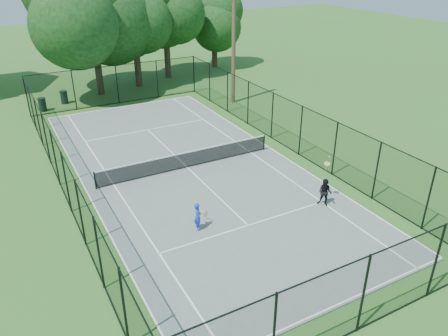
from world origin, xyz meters
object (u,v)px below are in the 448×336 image
trash_bin_left (42,105)px  trash_bin_right (64,97)px  utility_pole (234,46)px  player_blue (198,216)px  player_black (325,192)px  tennis_net (187,159)px

trash_bin_left → trash_bin_right: trash_bin_left is taller
trash_bin_right → utility_pole: utility_pole is taller
trash_bin_right → player_blue: bearing=-85.2°
trash_bin_right → player_blue: (1.73, -20.60, 0.19)m
utility_pole → player_black: size_ratio=3.81×
tennis_net → player_black: 7.76m
trash_bin_right → utility_pole: bearing=-27.1°
trash_bin_right → player_blue: size_ratio=0.79×
trash_bin_left → player_black: player_black is taller
player_black → tennis_net: bearing=121.1°
utility_pole → player_black: bearing=-104.3°
tennis_net → trash_bin_left: size_ratio=9.97×
tennis_net → player_blue: bearing=-109.8°
trash_bin_left → player_blue: player_blue is taller
player_black → utility_pole: bearing=75.7°
trash_bin_right → utility_pole: (11.75, -6.00, 3.81)m
trash_bin_left → trash_bin_right: (1.76, 1.12, -0.00)m
player_blue → trash_bin_left: bearing=100.2°
tennis_net → trash_bin_right: (-3.75, 15.00, -0.07)m
trash_bin_left → utility_pole: bearing=-19.9°
trash_bin_right → utility_pole: size_ratio=0.12×
tennis_net → utility_pole: bearing=48.4°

